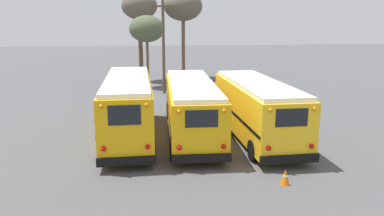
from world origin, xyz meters
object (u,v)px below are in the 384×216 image
Objects in this scene: school_bus_0 at (128,106)px; utility_pole at (163,42)px; bare_tree_0 at (183,7)px; bare_tree_2 at (147,29)px; school_bus_1 at (191,106)px; bare_tree_1 at (139,7)px; school_bus_2 at (256,107)px; traffic_cone at (285,177)px.

school_bus_0 is 1.18× the size of utility_pole.
bare_tree_2 is (-3.92, -5.40, -2.19)m from bare_tree_0.
bare_tree_2 reaches higher than school_bus_1.
school_bus_1 is 1.14× the size of bare_tree_1.
school_bus_0 is 13.17m from utility_pole.
school_bus_2 is at bearing -85.49° from bare_tree_0.
utility_pole is (-0.91, 12.65, 2.74)m from school_bus_1.
utility_pole is 1.25× the size of bare_tree_2.
bare_tree_1 reaches higher than traffic_cone.
utility_pole is at bearing 107.77° from school_bus_2.
traffic_cone is at bearing -87.61° from bare_tree_0.
school_bus_1 is at bearing 112.58° from traffic_cone.
school_bus_0 is 3.39m from school_bus_1.
bare_tree_2 is (1.11, 16.06, 3.66)m from school_bus_0.
bare_tree_2 is at bearing -125.97° from bare_tree_0.
bare_tree_2 is at bearing 108.63° from school_bus_2.
school_bus_1 is at bearing 167.26° from school_bus_2.
bare_tree_0 is 1.38× the size of bare_tree_2.
traffic_cone is at bearing -67.42° from school_bus_1.
school_bus_1 is at bearing 0.20° from school_bus_0.
school_bus_1 is 12.98m from utility_pole.
school_bus_1 is at bearing -81.92° from bare_tree_2.
school_bus_2 is at bearing 84.58° from traffic_cone.
bare_tree_1 is at bearing 105.40° from utility_pole.
bare_tree_0 is (-1.75, 22.22, 5.96)m from school_bus_2.
school_bus_0 is at bearing 173.65° from school_bus_2.
utility_pole is 9.71m from bare_tree_0.
school_bus_2 reaches higher than traffic_cone.
utility_pole is at bearing -106.16° from bare_tree_0.
school_bus_2 is 1.06× the size of bare_tree_1.
school_bus_2 reaches higher than school_bus_1.
bare_tree_2 is (-1.37, 3.40, 1.04)m from utility_pole.
bare_tree_1 is 14.27× the size of traffic_cone.
traffic_cone is (1.18, -28.24, -7.31)m from bare_tree_0.
bare_tree_1 is 1.35× the size of bare_tree_2.
school_bus_2 is 18.14m from bare_tree_2.
utility_pole reaches higher than school_bus_1.
school_bus_0 is at bearing 132.52° from traffic_cone.
bare_tree_2 is at bearing 98.08° from school_bus_1.
bare_tree_1 is (-6.36, 20.89, 5.85)m from school_bus_2.
bare_tree_2 reaches higher than school_bus_0.
bare_tree_1 is (-2.06, 7.47, 3.13)m from utility_pole.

